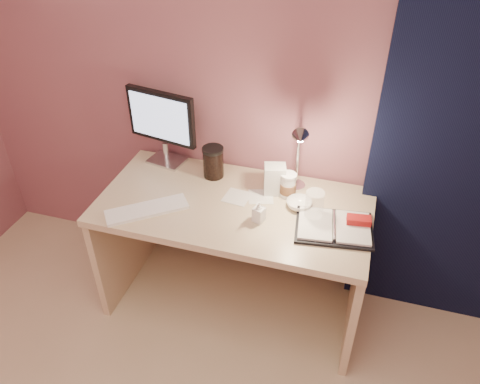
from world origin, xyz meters
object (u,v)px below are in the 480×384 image
(bowl, at_px, (299,204))
(monitor, at_px, (163,121))
(lotion_bottle, at_px, (259,211))
(planner, at_px, (336,226))
(desk, at_px, (238,228))
(product_box, at_px, (275,179))
(keyboard, at_px, (147,210))
(desk_lamp, at_px, (291,153))
(coffee_cup, at_px, (288,186))
(clear_cup, at_px, (314,206))
(dark_jar, at_px, (213,163))

(bowl, bearing_deg, monitor, 165.77)
(bowl, distance_m, lotion_bottle, 0.24)
(planner, bearing_deg, desk, 159.70)
(monitor, xyz_separation_m, product_box, (0.67, -0.12, -0.18))
(keyboard, bearing_deg, desk_lamp, -12.71)
(keyboard, distance_m, desk_lamp, 0.77)
(desk, bearing_deg, planner, -12.91)
(coffee_cup, distance_m, clear_cup, 0.22)
(monitor, relative_size, desk_lamp, 1.00)
(monitor, height_order, keyboard, monitor)
(coffee_cup, distance_m, lotion_bottle, 0.26)
(dark_jar, bearing_deg, clear_cup, -20.28)
(desk, relative_size, keyboard, 3.42)
(clear_cup, bearing_deg, product_box, 145.23)
(monitor, relative_size, lotion_bottle, 3.84)
(dark_jar, bearing_deg, desk, -37.75)
(desk_lamp, bearing_deg, lotion_bottle, -123.70)
(bowl, bearing_deg, planner, -29.58)
(product_box, bearing_deg, planner, -45.58)
(product_box, bearing_deg, keyboard, -164.69)
(dark_jar, relative_size, desk_lamp, 0.36)
(coffee_cup, xyz_separation_m, lotion_bottle, (-0.09, -0.24, -0.01))
(monitor, height_order, coffee_cup, monitor)
(desk, relative_size, desk_lamp, 3.17)
(coffee_cup, height_order, desk_lamp, desk_lamp)
(product_box, bearing_deg, clear_cup, -50.00)
(lotion_bottle, relative_size, desk_lamp, 0.26)
(product_box, xyz_separation_m, desk_lamp, (0.08, -0.03, 0.19))
(monitor, xyz_separation_m, bowl, (0.82, -0.21, -0.24))
(keyboard, distance_m, clear_cup, 0.83)
(clear_cup, distance_m, bowl, 0.12)
(desk, xyz_separation_m, dark_jar, (-0.18, 0.14, 0.31))
(coffee_cup, bearing_deg, keyboard, -153.45)
(desk, distance_m, bowl, 0.41)
(bowl, relative_size, lotion_bottle, 1.13)
(clear_cup, height_order, desk_lamp, desk_lamp)
(keyboard, xyz_separation_m, clear_cup, (0.81, 0.18, 0.07))
(dark_jar, distance_m, desk_lamp, 0.49)
(monitor, xyz_separation_m, keyboard, (0.09, -0.46, -0.26))
(lotion_bottle, distance_m, desk_lamp, 0.33)
(monitor, relative_size, coffee_cup, 3.21)
(clear_cup, relative_size, bowl, 1.22)
(clear_cup, bearing_deg, coffee_cup, 137.07)
(coffee_cup, xyz_separation_m, bowl, (0.08, -0.08, -0.04))
(desk, xyz_separation_m, bowl, (0.33, -0.01, 0.25))
(dark_jar, bearing_deg, lotion_bottle, -42.34)
(bowl, relative_size, product_box, 0.79)
(planner, bearing_deg, lotion_bottle, 179.89)
(bowl, bearing_deg, lotion_bottle, -136.47)
(clear_cup, distance_m, product_box, 0.28)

